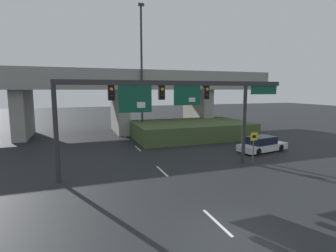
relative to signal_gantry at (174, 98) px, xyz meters
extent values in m
plane|color=black|center=(-0.86, -8.58, -5.03)|extent=(160.00, 160.00, 0.00)
cube|color=silver|center=(-0.86, -7.50, -5.03)|extent=(0.14, 2.40, 0.01)
cube|color=silver|center=(-0.86, -0.04, -5.03)|extent=(0.14, 2.40, 0.01)
cube|color=silver|center=(-0.86, 7.43, -5.03)|extent=(0.14, 2.40, 0.01)
cube|color=silver|center=(-0.86, 14.89, -5.03)|extent=(0.14, 2.40, 0.01)
cube|color=silver|center=(-0.86, 22.36, -5.03)|extent=(0.14, 2.40, 0.01)
cylinder|color=#2D2D30|center=(-7.47, 0.02, -1.93)|extent=(0.28, 0.28, 6.19)
cylinder|color=#2D2D30|center=(5.75, 0.02, -1.93)|extent=(0.28, 0.28, 6.19)
cube|color=#2D2D30|center=(0.61, 0.02, 1.00)|extent=(16.17, 0.32, 0.32)
cube|color=black|center=(-4.17, 0.02, 0.37)|extent=(0.40, 0.28, 0.95)
sphere|color=orange|center=(-4.17, -0.15, 0.58)|extent=(0.22, 0.22, 0.22)
sphere|color=black|center=(-4.17, -0.15, 0.15)|extent=(0.22, 0.22, 0.22)
cube|color=black|center=(-0.86, 0.02, 0.37)|extent=(0.40, 0.28, 0.95)
sphere|color=orange|center=(-0.86, -0.15, 0.58)|extent=(0.22, 0.22, 0.22)
sphere|color=black|center=(-0.86, -0.15, 0.15)|extent=(0.22, 0.22, 0.22)
cube|color=black|center=(2.45, 0.02, 0.37)|extent=(0.40, 0.28, 0.95)
sphere|color=orange|center=(2.45, -0.15, 0.58)|extent=(0.22, 0.22, 0.22)
sphere|color=black|center=(2.45, -0.15, 0.15)|extent=(0.22, 0.22, 0.22)
cube|color=#0F4C33|center=(-2.68, -0.08, -0.03)|extent=(2.18, 0.08, 1.74)
cube|color=white|center=(-2.30, -0.13, -0.42)|extent=(0.54, 0.03, 0.38)
cube|color=#0F4C33|center=(0.96, -0.08, 0.17)|extent=(1.95, 0.08, 1.34)
cube|color=white|center=(1.30, -0.13, -0.13)|extent=(0.49, 0.03, 0.30)
cube|color=#0F4C33|center=(7.37, -0.04, 0.52)|extent=(2.34, 0.07, 0.64)
cylinder|color=#4C4C4C|center=(6.22, -0.59, -3.80)|extent=(0.08, 0.08, 2.46)
cube|color=yellow|center=(6.22, -0.64, -2.92)|extent=(0.60, 0.03, 0.60)
cube|color=black|center=(6.22, -0.66, -2.92)|extent=(0.33, 0.01, 0.21)
cylinder|color=#2D2D30|center=(1.03, 13.13, 2.37)|extent=(0.24, 0.24, 14.80)
cube|color=#333333|center=(1.03, 13.13, 9.89)|extent=(0.70, 0.36, 0.24)
cube|color=gray|center=(-0.86, 17.89, 1.27)|extent=(39.83, 9.06, 1.45)
cube|color=gray|center=(-0.86, 13.56, 2.44)|extent=(39.83, 0.40, 0.90)
cube|color=gray|center=(-12.15, 17.89, -2.24)|extent=(1.40, 7.25, 5.58)
cube|color=gray|center=(-0.86, 17.89, -2.24)|extent=(1.40, 7.25, 5.58)
cube|color=gray|center=(10.43, 17.89, -2.24)|extent=(1.40, 7.25, 5.58)
cube|color=#42562D|center=(6.36, 11.23, -4.13)|extent=(13.26, 8.50, 1.80)
cube|color=silver|center=(9.56, 2.43, -4.58)|extent=(5.02, 2.64, 0.57)
cube|color=black|center=(9.38, 2.39, -3.96)|extent=(2.74, 2.04, 0.67)
cylinder|color=black|center=(10.87, 3.47, -4.71)|extent=(0.67, 0.33, 0.64)
cylinder|color=black|center=(11.16, 1.93, -4.71)|extent=(0.67, 0.33, 0.64)
cylinder|color=black|center=(7.97, 2.93, -4.71)|extent=(0.67, 0.33, 0.64)
cylinder|color=black|center=(8.26, 1.38, -4.71)|extent=(0.67, 0.33, 0.64)
camera|label=1|loc=(-6.31, -16.67, 0.58)|focal=28.00mm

